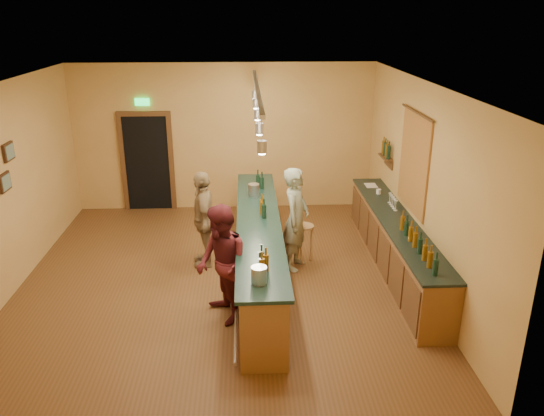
{
  "coord_description": "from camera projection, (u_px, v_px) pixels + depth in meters",
  "views": [
    {
      "loc": [
        0.46,
        -7.9,
        4.21
      ],
      "look_at": [
        0.88,
        0.2,
        1.18
      ],
      "focal_mm": 35.0,
      "sensor_mm": 36.0,
      "label": 1
    }
  ],
  "objects": [
    {
      "name": "bottle_shelf",
      "position": [
        386.0,
        151.0,
        10.19
      ],
      "size": [
        0.17,
        0.55,
        0.54
      ],
      "color": "#4F2A17",
      "rests_on": "wall_right"
    },
    {
      "name": "back_counter",
      "position": [
        395.0,
        244.0,
        8.98
      ],
      "size": [
        0.6,
        4.55,
        1.27
      ],
      "color": "brown",
      "rests_on": "floor"
    },
    {
      "name": "wall_back",
      "position": [
        224.0,
        138.0,
        11.56
      ],
      "size": [
        6.5,
        0.02,
        3.2
      ],
      "primitive_type": "cube",
      "color": "#BB8B46",
      "rests_on": "floor"
    },
    {
      "name": "wall_left",
      "position": [
        5.0,
        192.0,
        8.13
      ],
      "size": [
        0.02,
        7.0,
        3.2
      ],
      "primitive_type": "cube",
      "color": "#BB8B46",
      "rests_on": "floor"
    },
    {
      "name": "floor",
      "position": [
        220.0,
        279.0,
        8.84
      ],
      "size": [
        7.0,
        7.0,
        0.0
      ],
      "primitive_type": "plane",
      "color": "brown",
      "rests_on": "ground"
    },
    {
      "name": "ceiling",
      "position": [
        213.0,
        84.0,
        7.72
      ],
      "size": [
        6.5,
        7.0,
        0.02
      ],
      "primitive_type": "cube",
      "color": "silver",
      "rests_on": "wall_back"
    },
    {
      "name": "customer_b",
      "position": [
        204.0,
        219.0,
        9.09
      ],
      "size": [
        0.5,
        1.03,
        1.7
      ],
      "primitive_type": "imported",
      "rotation": [
        0.0,
        0.0,
        -1.48
      ],
      "color": "#997A51",
      "rests_on": "floor"
    },
    {
      "name": "bartender",
      "position": [
        296.0,
        219.0,
        8.96
      ],
      "size": [
        0.65,
        0.77,
        1.79
      ],
      "primitive_type": "imported",
      "rotation": [
        0.0,
        0.0,
        1.18
      ],
      "color": "gray",
      "rests_on": "floor"
    },
    {
      "name": "tasting_bar",
      "position": [
        259.0,
        245.0,
        8.66
      ],
      "size": [
        0.73,
        5.1,
        1.38
      ],
      "color": "brown",
      "rests_on": "floor"
    },
    {
      "name": "bar_stool",
      "position": [
        304.0,
        233.0,
        9.27
      ],
      "size": [
        0.34,
        0.34,
        0.7
      ],
      "rotation": [
        0.0,
        0.0,
        0.04
      ],
      "color": "#925D42",
      "rests_on": "floor"
    },
    {
      "name": "wall_front",
      "position": [
        200.0,
        304.0,
        5.01
      ],
      "size": [
        6.5,
        0.02,
        3.2
      ],
      "primitive_type": "cube",
      "color": "#BB8B46",
      "rests_on": "floor"
    },
    {
      "name": "tapestry",
      "position": [
        414.0,
        163.0,
        8.73
      ],
      "size": [
        0.03,
        1.4,
        1.6
      ],
      "primitive_type": "cube",
      "color": "maroon",
      "rests_on": "wall_right"
    },
    {
      "name": "customer_a",
      "position": [
        222.0,
        265.0,
        7.42
      ],
      "size": [
        0.93,
        1.03,
        1.73
      ],
      "primitive_type": "imported",
      "rotation": [
        0.0,
        0.0,
        -1.18
      ],
      "color": "#59191E",
      "rests_on": "floor"
    },
    {
      "name": "pendant_track",
      "position": [
        257.0,
        99.0,
        7.83
      ],
      "size": [
        0.11,
        4.6,
        0.5
      ],
      "color": "silver",
      "rests_on": "ceiling"
    },
    {
      "name": "doorway",
      "position": [
        147.0,
        160.0,
        11.62
      ],
      "size": [
        1.15,
        0.09,
        2.48
      ],
      "color": "black",
      "rests_on": "wall_back"
    },
    {
      "name": "wall_right",
      "position": [
        421.0,
        185.0,
        8.44
      ],
      "size": [
        0.02,
        7.0,
        3.2
      ],
      "primitive_type": "cube",
      "color": "#BB8B46",
      "rests_on": "floor"
    }
  ]
}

